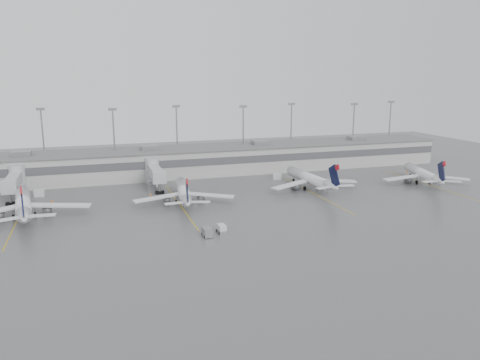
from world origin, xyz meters
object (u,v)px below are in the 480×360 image
object	(u,v)px
jet_far_left	(23,204)
baggage_tug	(222,230)
jet_mid_right	(311,179)
jet_mid_left	(184,192)
jet_far_right	(423,174)

from	to	relation	value
jet_far_left	baggage_tug	world-z (taller)	jet_far_left
jet_mid_right	baggage_tug	world-z (taller)	jet_mid_right
jet_far_left	jet_mid_left	bearing A→B (deg)	-5.78
jet_mid_right	jet_far_right	distance (m)	33.35
jet_mid_left	jet_far_right	xyz separation A→B (m)	(68.21, -0.30, 0.03)
jet_far_right	baggage_tug	world-z (taller)	jet_far_right
jet_mid_left	jet_far_right	distance (m)	68.21
jet_mid_left	jet_far_right	size ratio (longest dim) A/B	1.02
jet_far_left	jet_mid_right	xyz separation A→B (m)	(70.05, 4.52, -0.28)
jet_mid_right	baggage_tug	size ratio (longest dim) A/B	10.62
jet_far_left	baggage_tug	xyz separation A→B (m)	(37.75, -22.57, -2.46)
jet_far_left	jet_far_right	world-z (taller)	jet_far_left
jet_far_left	jet_far_right	bearing A→B (deg)	-7.07
jet_mid_right	jet_far_right	bearing A→B (deg)	-9.73
jet_far_left	jet_far_right	size ratio (longest dim) A/B	1.17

